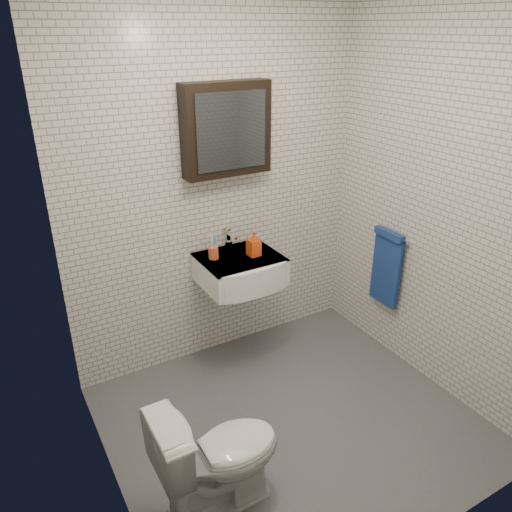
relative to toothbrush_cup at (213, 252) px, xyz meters
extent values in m
cube|color=#505358|center=(0.12, -0.84, -0.89)|extent=(2.20, 2.00, 0.01)
cube|color=silver|center=(0.12, 0.16, 0.35)|extent=(2.20, 0.02, 2.50)
cube|color=silver|center=(0.12, -1.84, 0.35)|extent=(2.20, 0.02, 2.50)
cube|color=silver|center=(-0.98, -0.84, 0.35)|extent=(0.02, 2.00, 2.50)
cube|color=silver|center=(1.22, -0.84, 0.35)|extent=(0.02, 2.00, 2.50)
cube|color=white|center=(0.17, -0.06, -0.15)|extent=(0.55, 0.45, 0.20)
cylinder|color=silver|center=(0.17, -0.04, -0.06)|extent=(0.31, 0.31, 0.02)
cylinder|color=silver|center=(0.17, -0.04, -0.05)|extent=(0.04, 0.04, 0.01)
cube|color=white|center=(0.17, -0.06, -0.05)|extent=(0.55, 0.45, 0.01)
cylinder|color=silver|center=(0.17, 0.10, -0.02)|extent=(0.06, 0.06, 0.06)
cylinder|color=silver|center=(0.17, 0.10, 0.04)|extent=(0.03, 0.03, 0.08)
cylinder|color=silver|center=(0.17, 0.04, 0.07)|extent=(0.02, 0.12, 0.02)
cube|color=silver|center=(0.17, 0.13, 0.10)|extent=(0.02, 0.09, 0.01)
cube|color=black|center=(0.17, 0.09, 0.80)|extent=(0.60, 0.14, 0.60)
cube|color=#3F444C|center=(0.17, 0.02, 0.80)|extent=(0.49, 0.01, 0.49)
cylinder|color=silver|center=(1.18, -0.49, 0.05)|extent=(0.02, 0.30, 0.02)
cylinder|color=silver|center=(1.20, -0.36, 0.05)|extent=(0.04, 0.02, 0.02)
cylinder|color=silver|center=(1.20, -0.62, 0.05)|extent=(0.04, 0.02, 0.02)
cube|color=navy|center=(1.16, -0.49, -0.22)|extent=(0.03, 0.26, 0.54)
cube|color=navy|center=(1.15, -0.49, 0.07)|extent=(0.05, 0.26, 0.05)
cylinder|color=#C45131|center=(0.00, 0.00, 0.00)|extent=(0.08, 0.08, 0.09)
cylinder|color=white|center=(-0.01, -0.01, 0.05)|extent=(0.02, 0.03, 0.17)
cylinder|color=#429BD5|center=(0.01, -0.01, 0.04)|extent=(0.01, 0.02, 0.15)
cylinder|color=white|center=(0.00, 0.01, 0.06)|extent=(0.02, 0.03, 0.17)
cylinder|color=#429BD5|center=(0.02, 0.01, 0.05)|extent=(0.02, 0.04, 0.16)
imported|color=orange|center=(0.27, -0.10, 0.04)|extent=(0.09, 0.09, 0.18)
imported|color=white|center=(-0.54, -1.13, -0.57)|extent=(0.65, 0.37, 0.67)
camera|label=1|loc=(-1.31, -2.85, 1.42)|focal=35.00mm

